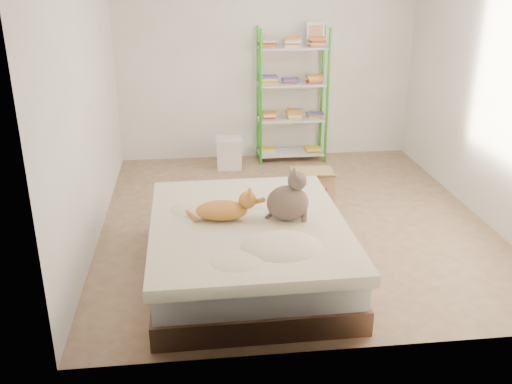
{
  "coord_description": "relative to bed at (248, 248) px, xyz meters",
  "views": [
    {
      "loc": [
        -0.98,
        -5.17,
        2.41
      ],
      "look_at": [
        -0.47,
        -0.75,
        0.62
      ],
      "focal_mm": 40.0,
      "sensor_mm": 36.0,
      "label": 1
    }
  ],
  "objects": [
    {
      "name": "room",
      "position": [
        0.57,
        1.05,
        1.05
      ],
      "size": [
        3.81,
        4.21,
        2.61
      ],
      "color": "tan",
      "rests_on": "ground"
    },
    {
      "name": "bed",
      "position": [
        0.0,
        0.0,
        0.0
      ],
      "size": [
        1.57,
        1.95,
        0.49
      ],
      "rotation": [
        0.0,
        0.0,
        0.01
      ],
      "color": "brown",
      "rests_on": "ground"
    },
    {
      "name": "orange_cat",
      "position": [
        -0.2,
        0.06,
        0.35
      ],
      "size": [
        0.51,
        0.3,
        0.2
      ],
      "primitive_type": null,
      "rotation": [
        0.0,
        0.0,
        -0.08
      ],
      "color": "#C67C20",
      "rests_on": "bed"
    },
    {
      "name": "grey_cat",
      "position": [
        0.32,
        -0.0,
        0.45
      ],
      "size": [
        0.39,
        0.34,
        0.41
      ],
      "primitive_type": null,
      "rotation": [
        0.0,
        0.0,
        1.47
      ],
      "color": "brown",
      "rests_on": "bed"
    },
    {
      "name": "shelf_unit",
      "position": [
        0.87,
        2.93,
        0.61
      ],
      "size": [
        0.88,
        0.36,
        1.74
      ],
      "color": "green",
      "rests_on": "ground"
    },
    {
      "name": "cardboard_box",
      "position": [
        0.86,
        1.58,
        -0.09
      ],
      "size": [
        0.48,
        0.46,
        0.37
      ],
      "rotation": [
        0.0,
        0.0,
        -0.06
      ],
      "color": "#AA7A45",
      "rests_on": "ground"
    },
    {
      "name": "white_bin",
      "position": [
        0.04,
        2.71,
        -0.05
      ],
      "size": [
        0.34,
        0.3,
        0.38
      ],
      "rotation": [
        0.0,
        0.0,
        -0.03
      ],
      "color": "silver",
      "rests_on": "ground"
    }
  ]
}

